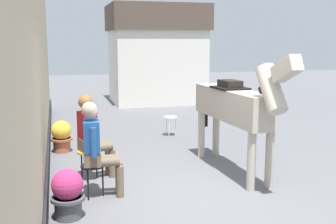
% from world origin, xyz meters
% --- Properties ---
extents(ground_plane, '(40.00, 40.00, 0.00)m').
position_xyz_m(ground_plane, '(0.00, 3.00, 0.00)').
color(ground_plane, slate).
extents(pub_facade_wall, '(0.34, 14.00, 3.40)m').
position_xyz_m(pub_facade_wall, '(-2.55, 1.50, 1.54)').
color(pub_facade_wall, '#CCB793').
rests_on(pub_facade_wall, ground_plane).
extents(distant_cottage, '(3.40, 2.60, 3.50)m').
position_xyz_m(distant_cottage, '(1.40, 9.40, 1.80)').
color(distant_cottage, silver).
rests_on(distant_cottage, ground_plane).
extents(seated_visitor_near, '(0.61, 0.49, 1.39)m').
position_xyz_m(seated_visitor_near, '(-1.68, 0.38, 0.78)').
color(seated_visitor_near, black).
rests_on(seated_visitor_near, ground_plane).
extents(seated_visitor_far, '(0.61, 0.48, 1.39)m').
position_xyz_m(seated_visitor_far, '(-1.68, 1.18, 0.78)').
color(seated_visitor_far, gold).
rests_on(seated_visitor_far, ground_plane).
extents(saddled_horse_center, '(0.55, 3.00, 2.06)m').
position_xyz_m(saddled_horse_center, '(0.69, 0.89, 1.16)').
color(saddled_horse_center, '#B2A899').
rests_on(saddled_horse_center, ground_plane).
extents(flower_planter_inner_near, '(0.43, 0.43, 0.64)m').
position_xyz_m(flower_planter_inner_near, '(-2.11, -0.27, 0.33)').
color(flower_planter_inner_near, '#4C4C51').
rests_on(flower_planter_inner_near, ground_plane).
extents(flower_planter_farthest, '(0.43, 0.43, 0.64)m').
position_xyz_m(flower_planter_farthest, '(-2.13, 3.07, 0.33)').
color(flower_planter_farthest, '#A85638').
rests_on(flower_planter_farthest, ground_plane).
extents(spare_stool_white, '(0.32, 0.32, 0.46)m').
position_xyz_m(spare_stool_white, '(0.39, 3.90, 0.40)').
color(spare_stool_white, white).
rests_on(spare_stool_white, ground_plane).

